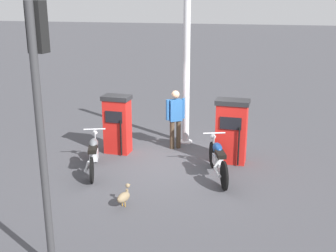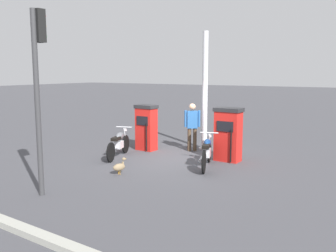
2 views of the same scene
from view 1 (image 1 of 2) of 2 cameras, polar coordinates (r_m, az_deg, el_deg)
ground_plane at (r=11.31m, az=-0.00°, el=-5.06°), size 120.00×120.00×0.00m
fuel_pump_near at (r=11.96m, az=-6.77°, el=0.27°), size 0.57×0.77×1.64m
fuel_pump_far at (r=11.29m, az=8.46°, el=-0.65°), size 0.59×0.88×1.70m
motorcycle_near_pump at (r=10.87m, az=-9.88°, el=-3.54°), size 1.91×0.79×0.95m
motorcycle_far_pump at (r=10.41m, az=6.65°, el=-4.26°), size 1.93×0.81×0.98m
attendant_person at (r=12.16m, az=0.99°, el=1.42°), size 0.40×0.52×1.71m
wandering_duck at (r=9.10m, az=-5.93°, el=-9.35°), size 0.45×0.29×0.46m
roadside_traffic_light at (r=6.47m, az=-16.66°, el=3.67°), size 0.39×0.26×4.18m
canopy_support_pole at (r=12.46m, az=2.47°, el=6.78°), size 0.40×0.40×4.24m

